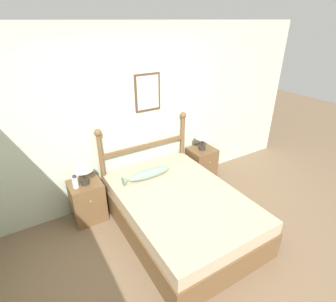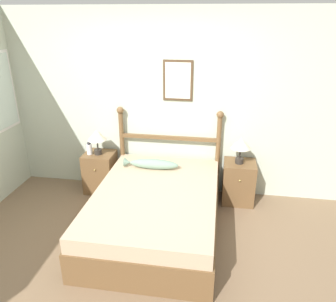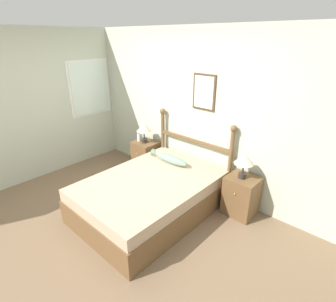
{
  "view_description": "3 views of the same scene",
  "coord_description": "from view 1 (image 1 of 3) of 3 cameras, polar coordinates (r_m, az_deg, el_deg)",
  "views": [
    {
      "loc": [
        -1.38,
        -1.62,
        2.56
      ],
      "look_at": [
        0.27,
        1.09,
        0.95
      ],
      "focal_mm": 28.0,
      "sensor_mm": 36.0,
      "label": 1
    },
    {
      "loc": [
        0.85,
        -2.63,
        2.44
      ],
      "look_at": [
        0.26,
        1.07,
        0.86
      ],
      "focal_mm": 35.0,
      "sensor_mm": 36.0,
      "label": 2
    },
    {
      "loc": [
        2.55,
        -1.59,
        2.39
      ],
      "look_at": [
        0.11,
        1.08,
        0.81
      ],
      "focal_mm": 28.0,
      "sensor_mm": 36.0,
      "label": 3
    }
  ],
  "objects": [
    {
      "name": "bed",
      "position": [
        3.58,
        2.74,
        -13.14
      ],
      "size": [
        1.44,
        2.05,
        0.53
      ],
      "color": "brown",
      "rests_on": "ground_plane"
    },
    {
      "name": "ground_plane",
      "position": [
        3.33,
        6.37,
        -23.63
      ],
      "size": [
        16.0,
        16.0,
        0.0
      ],
      "primitive_type": "plane",
      "color": "#7A6047"
    },
    {
      "name": "headboard",
      "position": [
        4.05,
        -4.95,
        -0.37
      ],
      "size": [
        1.48,
        0.1,
        1.25
      ],
      "color": "brown",
      "rests_on": "ground_plane"
    },
    {
      "name": "nightstand_right",
      "position": [
        4.61,
        7.26,
        -2.84
      ],
      "size": [
        0.43,
        0.42,
        0.59
      ],
      "color": "brown",
      "rests_on": "ground_plane"
    },
    {
      "name": "table_lamp_left",
      "position": [
        3.55,
        -18.17,
        -3.22
      ],
      "size": [
        0.27,
        0.27,
        0.36
      ],
      "color": "#2D2823",
      "rests_on": "nightstand_left"
    },
    {
      "name": "bottle",
      "position": [
        3.62,
        -19.55,
        -6.35
      ],
      "size": [
        0.08,
        0.08,
        0.19
      ],
      "color": "white",
      "rests_on": "nightstand_left"
    },
    {
      "name": "wall_back",
      "position": [
        3.85,
        -8.42,
        7.05
      ],
      "size": [
        6.4,
        0.08,
        2.55
      ],
      "color": "beige",
      "rests_on": "ground_plane"
    },
    {
      "name": "table_lamp_right",
      "position": [
        4.34,
        7.64,
        3.51
      ],
      "size": [
        0.27,
        0.27,
        0.36
      ],
      "color": "#2D2823",
      "rests_on": "nightstand_right"
    },
    {
      "name": "nightstand_left",
      "position": [
        3.87,
        -17.1,
        -10.33
      ],
      "size": [
        0.43,
        0.42,
        0.59
      ],
      "color": "brown",
      "rests_on": "ground_plane"
    },
    {
      "name": "fish_pillow",
      "position": [
        3.73,
        -4.44,
        -5.01
      ],
      "size": [
        0.74,
        0.15,
        0.13
      ],
      "color": "gray",
      "rests_on": "bed"
    }
  ]
}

